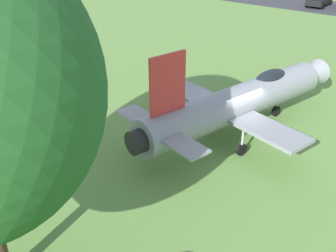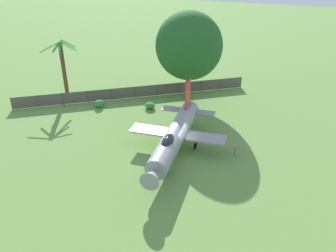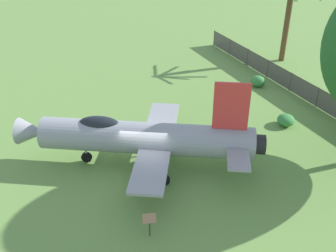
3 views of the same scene
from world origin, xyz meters
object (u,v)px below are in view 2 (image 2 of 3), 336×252
Objects in this scene: shrub_near_fence at (99,104)px; info_plaque at (235,147)px; palm_tree at (63,67)px; display_jet at (175,136)px; shade_tree at (189,46)px; shrub_by_tree at (150,106)px.

shrub_near_fence is 17.43m from info_plaque.
shrub_near_fence is at bearing -109.10° from palm_tree.
shade_tree is at bearing -171.74° from display_jet.
display_jet is 10.30m from shrub_by_tree.
palm_tree is 5.76× the size of shrub_by_tree.
display_jet reaches higher than shrub_near_fence.
info_plaque is (1.75, -5.05, -0.99)m from display_jet.
shrub_near_fence reaches higher than shrub_by_tree.
shrub_by_tree is (-4.26, 3.12, -6.18)m from shade_tree.
info_plaque is at bearing -105.33° from shrub_near_fence.
shade_tree is at bearing 36.92° from info_plaque.
shade_tree is 9.16× the size of info_plaque.
palm_tree reaches higher than shrub_near_fence.
shrub_by_tree is (8.17, 6.10, -1.48)m from display_jet.
display_jet is 11.35× the size of shrub_by_tree.
palm_tree reaches higher than shrub_by_tree.
display_jet is 19.76m from palm_tree.
shrub_near_fence is at bearing 107.83° from shrub_by_tree.
info_plaque is at bearing -119.94° from shrub_by_tree.
palm_tree is at bearing 70.90° from shrub_near_fence.
info_plaque is (-6.70, -22.84, -2.69)m from palm_tree.
shade_tree is 9.55× the size of shrub_near_fence.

